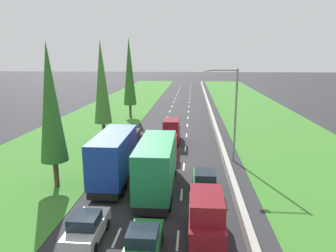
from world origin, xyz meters
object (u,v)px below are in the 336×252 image
(maroon_hatchback_left_lane, at_px, (138,140))
(maroon_van_centre_lane, at_px, (172,131))
(poplar_tree_third, at_px, (102,82))
(silver_hatchback_left_lane, at_px, (87,227))
(poplar_tree_second, at_px, (50,103))
(poplar_tree_fourth, at_px, (129,72))
(white_hatchback_centre_lane, at_px, (167,150))
(maroon_van_right_lane, at_px, (206,217))
(street_light_mast, at_px, (232,109))
(green_box_truck_centre_lane, at_px, (158,164))
(blue_box_truck_left_lane, at_px, (117,155))
(green_sedan_right_lane, at_px, (205,181))
(green_hatchback_centre_lane, at_px, (144,243))

(maroon_hatchback_left_lane, relative_size, maroon_van_centre_lane, 0.80)
(maroon_van_centre_lane, relative_size, poplar_tree_third, 0.41)
(silver_hatchback_left_lane, relative_size, maroon_hatchback_left_lane, 1.00)
(maroon_hatchback_left_lane, bearing_deg, poplar_tree_second, -111.95)
(poplar_tree_second, distance_m, poplar_tree_fourth, 29.00)
(white_hatchback_centre_lane, bearing_deg, poplar_tree_third, 142.49)
(maroon_van_right_lane, xyz_separation_m, white_hatchback_centre_lane, (-3.30, 14.22, -0.56))
(maroon_van_right_lane, bearing_deg, poplar_tree_third, 119.46)
(poplar_tree_third, distance_m, poplar_tree_fourth, 14.78)
(street_light_mast, bearing_deg, maroon_hatchback_left_lane, 158.73)
(poplar_tree_second, bearing_deg, poplar_tree_third, 90.84)
(poplar_tree_third, bearing_deg, silver_hatchback_left_lane, -76.65)
(green_box_truck_centre_lane, bearing_deg, poplar_tree_second, 178.64)
(maroon_hatchback_left_lane, relative_size, poplar_tree_third, 0.32)
(poplar_tree_second, bearing_deg, white_hatchback_centre_lane, 43.70)
(blue_box_truck_left_lane, xyz_separation_m, maroon_hatchback_left_lane, (0.11, 9.57, -1.35))
(maroon_hatchback_left_lane, bearing_deg, poplar_tree_third, 148.39)
(maroon_van_right_lane, height_order, maroon_van_centre_lane, same)
(maroon_van_right_lane, bearing_deg, white_hatchback_centre_lane, 103.05)
(blue_box_truck_left_lane, relative_size, white_hatchback_centre_lane, 2.41)
(green_sedan_right_lane, bearing_deg, white_hatchback_centre_lane, 114.23)
(maroon_van_right_lane, distance_m, maroon_hatchback_left_lane, 19.02)
(white_hatchback_centre_lane, relative_size, poplar_tree_fourth, 0.30)
(maroon_van_right_lane, xyz_separation_m, poplar_tree_fourth, (-11.28, 35.41, 6.23))
(poplar_tree_second, bearing_deg, silver_hatchback_left_lane, -55.62)
(street_light_mast, bearing_deg, blue_box_truck_left_lane, -150.04)
(maroon_van_right_lane, bearing_deg, maroon_hatchback_left_lane, 111.29)
(poplar_tree_third, bearing_deg, blue_box_truck_left_lane, -69.58)
(white_hatchback_centre_lane, bearing_deg, maroon_van_right_lane, -76.95)
(maroon_hatchback_left_lane, xyz_separation_m, maroon_van_centre_lane, (3.61, 2.61, 0.56))
(green_hatchback_centre_lane, bearing_deg, poplar_tree_second, 134.72)
(silver_hatchback_left_lane, height_order, maroon_hatchback_left_lane, same)
(silver_hatchback_left_lane, bearing_deg, maroon_van_right_lane, 5.70)
(white_hatchback_centre_lane, height_order, maroon_van_centre_lane, maroon_van_centre_lane)
(silver_hatchback_left_lane, height_order, maroon_van_centre_lane, maroon_van_centre_lane)
(maroon_van_right_lane, relative_size, blue_box_truck_left_lane, 0.52)
(street_light_mast, bearing_deg, poplar_tree_second, -152.62)
(green_box_truck_centre_lane, height_order, maroon_hatchback_left_lane, green_box_truck_centre_lane)
(green_box_truck_centre_lane, height_order, white_hatchback_centre_lane, green_box_truck_centre_lane)
(silver_hatchback_left_lane, height_order, poplar_tree_third, poplar_tree_third)
(green_box_truck_centre_lane, bearing_deg, white_hatchback_centre_lane, 89.26)
(maroon_van_right_lane, relative_size, silver_hatchback_left_lane, 1.26)
(maroon_van_right_lane, distance_m, maroon_van_centre_lane, 20.59)
(blue_box_truck_left_lane, bearing_deg, green_box_truck_centre_lane, -27.89)
(silver_hatchback_left_lane, relative_size, poplar_tree_third, 0.32)
(poplar_tree_fourth, height_order, street_light_mast, poplar_tree_fourth)
(maroon_van_right_lane, bearing_deg, green_hatchback_centre_lane, -149.72)
(white_hatchback_centre_lane, distance_m, street_light_mast, 7.64)
(white_hatchback_centre_lane, height_order, street_light_mast, street_light_mast)
(green_hatchback_centre_lane, xyz_separation_m, poplar_tree_fourth, (-8.06, 37.29, 6.80))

